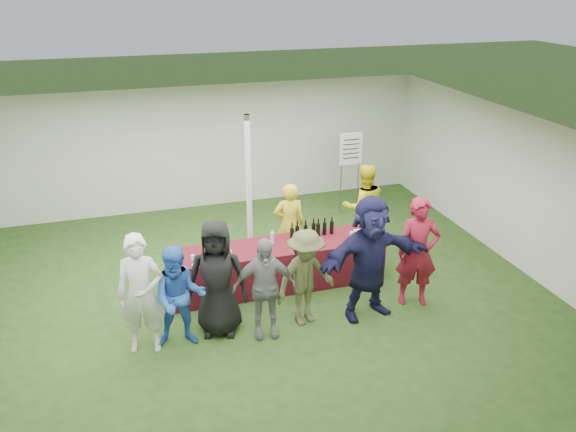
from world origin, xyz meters
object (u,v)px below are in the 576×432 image
object	(u,v)px
staff_pourer	(289,225)
customer_5	(370,258)
dump_bucket	(375,233)
customer_1	(179,298)
staff_back	(364,207)
customer_0	(141,294)
customer_3	(264,288)
serving_table	(277,265)
customer_2	(217,278)
wine_list_sign	(351,155)
customer_4	(306,278)
customer_6	(418,252)

from	to	relation	value
staff_pourer	customer_5	bearing A→B (deg)	115.41
dump_bucket	customer_1	xyz separation A→B (m)	(-3.38, -0.96, -0.08)
staff_pourer	staff_back	xyz separation A→B (m)	(1.54, 0.25, 0.06)
staff_back	customer_0	bearing A→B (deg)	33.55
customer_1	customer_3	world-z (taller)	customer_3
dump_bucket	customer_1	distance (m)	3.51
dump_bucket	staff_pourer	size ratio (longest dim) A/B	0.16
serving_table	customer_2	distance (m)	1.63
wine_list_sign	customer_5	distance (m)	4.04
customer_2	customer_4	xyz separation A→B (m)	(1.28, -0.13, -0.12)
customer_1	customer_2	bearing A→B (deg)	24.03
serving_table	customer_4	distance (m)	1.23
wine_list_sign	customer_1	bearing A→B (deg)	-137.40
dump_bucket	customer_3	size ratio (longest dim) A/B	0.16
customer_0	customer_2	size ratio (longest dim) A/B	0.99
wine_list_sign	customer_4	size ratio (longest dim) A/B	1.19
customer_0	customer_2	distance (m)	1.07
customer_0	customer_6	distance (m)	4.18
staff_pourer	customer_6	xyz separation A→B (m)	(1.53, -1.82, 0.12)
customer_0	customer_2	bearing A→B (deg)	17.12
customer_1	customer_0	bearing A→B (deg)	-176.47
customer_3	dump_bucket	bearing A→B (deg)	32.69
dump_bucket	customer_1	size ratio (longest dim) A/B	0.16
customer_2	customer_5	world-z (taller)	customer_5
customer_2	customer_4	world-z (taller)	customer_2
wine_list_sign	staff_back	bearing A→B (deg)	-103.79
dump_bucket	customer_0	xyz separation A→B (m)	(-3.88, -0.92, 0.04)
customer_2	customer_4	distance (m)	1.29
serving_table	wine_list_sign	size ratio (longest dim) A/B	2.00
customer_5	customer_3	bearing A→B (deg)	174.42
customer_0	customer_4	size ratio (longest dim) A/B	1.16
dump_bucket	staff_back	bearing A→B (deg)	74.96
customer_4	wine_list_sign	bearing A→B (deg)	43.48
customer_1	customer_2	world-z (taller)	customer_2
customer_1	customer_4	xyz separation A→B (m)	(1.84, 0.02, -0.00)
customer_1	customer_6	distance (m)	3.68
serving_table	customer_4	bearing A→B (deg)	-84.19
customer_0	customer_3	bearing A→B (deg)	5.92
customer_5	customer_6	size ratio (longest dim) A/B	1.10
staff_back	customer_2	size ratio (longest dim) A/B	0.94
wine_list_sign	staff_back	world-z (taller)	wine_list_sign
serving_table	customer_1	bearing A→B (deg)	-145.51
wine_list_sign	customer_0	xyz separation A→B (m)	(-4.59, -3.72, -0.44)
customer_0	wine_list_sign	bearing A→B (deg)	49.96
customer_5	customer_6	world-z (taller)	customer_5
staff_back	customer_6	bearing A→B (deg)	97.00
customer_6	wine_list_sign	bearing A→B (deg)	100.73
staff_back	customer_4	distance (m)	2.79
customer_2	dump_bucket	bearing A→B (deg)	30.81
staff_back	customer_0	distance (m)	4.67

